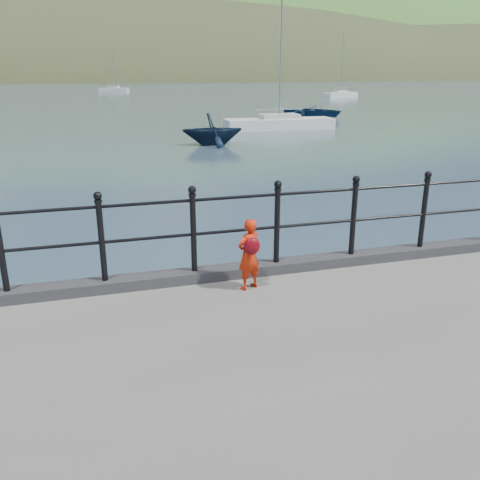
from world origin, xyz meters
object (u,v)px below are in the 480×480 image
object	(u,v)px
launch_blue	(313,111)
sailboat_far	(340,95)
child	(249,254)
launch_navy	(212,129)
sailboat_near	(279,124)
railing	(236,220)
sailboat_deep	(114,90)

from	to	relation	value
launch_blue	sailboat_far	bearing A→B (deg)	16.97
sailboat_far	child	bearing A→B (deg)	-141.33
launch_blue	launch_navy	world-z (taller)	launch_navy
launch_navy	sailboat_near	xyz separation A→B (m)	(6.01, 6.05, -0.48)
launch_navy	sailboat_far	xyz separation A→B (m)	(28.75, 42.06, -0.48)
railing	sailboat_far	xyz separation A→B (m)	(33.12, 62.02, -1.48)
sailboat_deep	sailboat_near	bearing A→B (deg)	-58.85
child	sailboat_deep	size ratio (longest dim) A/B	0.12
launch_blue	launch_navy	xyz separation A→B (m)	(-11.77, -13.50, 0.31)
child	launch_navy	size ratio (longest dim) A/B	0.31
launch_blue	sailboat_near	size ratio (longest dim) A/B	0.50
child	sailboat_near	size ratio (longest dim) A/B	0.10
railing	sailboat_far	bearing A→B (deg)	61.89
railing	child	xyz separation A→B (m)	(0.04, -0.47, -0.33)
sailboat_deep	sailboat_near	distance (m)	64.83
railing	launch_blue	world-z (taller)	railing
sailboat_deep	launch_blue	bearing A→B (deg)	-52.39
railing	launch_blue	distance (m)	37.17
railing	launch_navy	distance (m)	20.46
child	sailboat_far	bearing A→B (deg)	-142.16
sailboat_far	sailboat_near	world-z (taller)	sailboat_near
railing	sailboat_near	distance (m)	28.05
launch_navy	sailboat_near	distance (m)	8.55
launch_blue	sailboat_far	size ratio (longest dim) A/B	0.56
sailboat_far	sailboat_deep	xyz separation A→B (m)	(-30.14, 28.40, -0.00)
launch_navy	sailboat_far	world-z (taller)	sailboat_far
child	launch_blue	size ratio (longest dim) A/B	0.20
sailboat_far	sailboat_deep	bearing A→B (deg)	113.27
sailboat_far	railing	bearing A→B (deg)	-141.54
launch_navy	sailboat_far	distance (m)	50.95
launch_navy	sailboat_deep	world-z (taller)	sailboat_deep
launch_navy	sailboat_deep	xyz separation A→B (m)	(-1.39, 70.46, -0.48)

